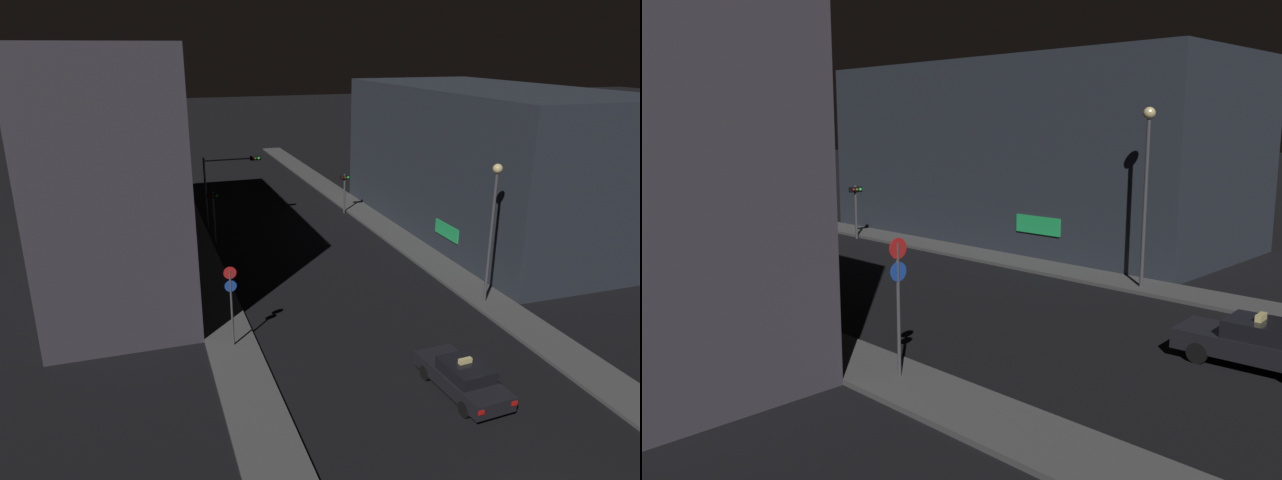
% 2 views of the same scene
% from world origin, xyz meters
% --- Properties ---
extents(sidewalk_left, '(2.33, 67.49, 0.16)m').
position_xyz_m(sidewalk_left, '(-7.11, 31.74, 0.08)').
color(sidewalk_left, '#4C4C4C').
rests_on(sidewalk_left, ground_plane).
extents(sidewalk_right, '(2.33, 67.49, 0.16)m').
position_xyz_m(sidewalk_right, '(7.11, 31.74, 0.08)').
color(sidewalk_right, '#4C4C4C').
rests_on(sidewalk_right, ground_plane).
extents(building_facade_right, '(11.33, 25.19, 10.56)m').
position_xyz_m(building_facade_right, '(13.90, 26.17, 5.28)').
color(building_facade_right, '#282D38').
rests_on(building_facade_right, ground_plane).
extents(taxi, '(2.11, 4.57, 1.62)m').
position_xyz_m(taxi, '(1.06, 7.28, 0.74)').
color(taxi, black).
rests_on(taxi, ground_plane).
extents(traffic_light_overhead, '(4.40, 0.41, 5.38)m').
position_xyz_m(traffic_light_overhead, '(-4.04, 32.96, 3.90)').
color(traffic_light_overhead, '#47474C').
rests_on(traffic_light_overhead, ground_plane).
extents(traffic_light_left_kerb, '(0.80, 0.42, 3.74)m').
position_xyz_m(traffic_light_left_kerb, '(-5.70, 28.85, 2.68)').
color(traffic_light_left_kerb, '#47474C').
rests_on(traffic_light_left_kerb, ground_plane).
extents(traffic_light_right_kerb, '(0.80, 0.41, 3.29)m').
position_xyz_m(traffic_light_right_kerb, '(5.70, 33.29, 2.39)').
color(traffic_light_right_kerb, '#47474C').
rests_on(traffic_light_right_kerb, ground_plane).
extents(sign_pole_left, '(0.57, 0.10, 3.88)m').
position_xyz_m(sign_pole_left, '(-7.03, 13.76, 2.50)').
color(sign_pole_left, '#47474C').
rests_on(sign_pole_left, sidewalk_left).
extents(street_lamp_near_block, '(0.50, 0.50, 7.54)m').
position_xyz_m(street_lamp_near_block, '(6.74, 14.29, 5.24)').
color(street_lamp_near_block, '#47474C').
rests_on(street_lamp_near_block, sidewalk_right).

